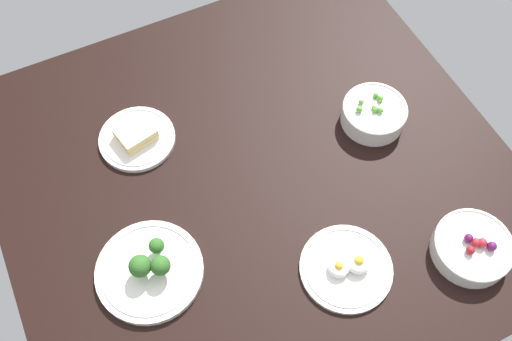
{
  "coord_description": "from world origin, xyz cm",
  "views": [
    {
      "loc": [
        -28.15,
        -58.01,
        118.11
      ],
      "look_at": [
        0.0,
        0.0,
        6.0
      ],
      "focal_mm": 40.29,
      "sensor_mm": 36.0,
      "label": 1
    }
  ],
  "objects_px": {
    "bowl_peas": "(374,113)",
    "plate_broccoli": "(150,269)",
    "plate_eggs": "(347,267)",
    "bowl_berries": "(472,248)",
    "plate_sandwich": "(137,137)"
  },
  "relations": [
    {
      "from": "plate_broccoli",
      "to": "plate_sandwich",
      "type": "bearing_deg",
      "value": 74.72
    },
    {
      "from": "plate_eggs",
      "to": "bowl_peas",
      "type": "relative_size",
      "value": 1.27
    },
    {
      "from": "bowl_peas",
      "to": "plate_broccoli",
      "type": "height_order",
      "value": "plate_broccoli"
    },
    {
      "from": "bowl_peas",
      "to": "plate_sandwich",
      "type": "bearing_deg",
      "value": 159.91
    },
    {
      "from": "bowl_berries",
      "to": "plate_sandwich",
      "type": "bearing_deg",
      "value": 133.01
    },
    {
      "from": "plate_sandwich",
      "to": "bowl_peas",
      "type": "relative_size",
      "value": 1.17
    },
    {
      "from": "plate_eggs",
      "to": "plate_sandwich",
      "type": "bearing_deg",
      "value": 119.75
    },
    {
      "from": "plate_sandwich",
      "to": "bowl_berries",
      "type": "xyz_separation_m",
      "value": [
        0.53,
        -0.57,
        0.01
      ]
    },
    {
      "from": "plate_broccoli",
      "to": "bowl_berries",
      "type": "relative_size",
      "value": 1.35
    },
    {
      "from": "plate_sandwich",
      "to": "plate_eggs",
      "type": "distance_m",
      "value": 0.57
    },
    {
      "from": "plate_broccoli",
      "to": "bowl_berries",
      "type": "bearing_deg",
      "value": -22.02
    },
    {
      "from": "plate_sandwich",
      "to": "plate_broccoli",
      "type": "relative_size",
      "value": 0.8
    },
    {
      "from": "bowl_peas",
      "to": "plate_eggs",
      "type": "bearing_deg",
      "value": -129.43
    },
    {
      "from": "bowl_peas",
      "to": "plate_broccoli",
      "type": "relative_size",
      "value": 0.69
    },
    {
      "from": "bowl_peas",
      "to": "bowl_berries",
      "type": "relative_size",
      "value": 0.93
    }
  ]
}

